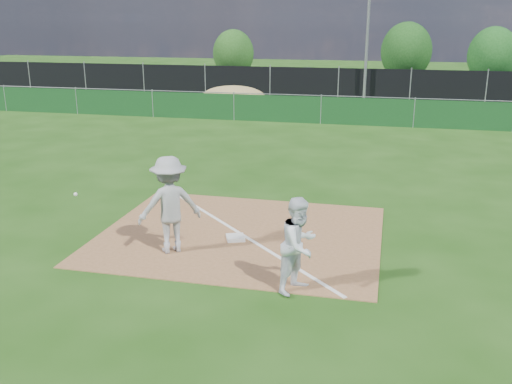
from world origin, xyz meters
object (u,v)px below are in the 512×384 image
Objects in this scene: car_left at (226,76)px; tree_right at (493,55)px; first_base at (235,238)px; car_mid at (313,78)px; runner at (299,245)px; car_right at (395,81)px; play_at_first at (170,205)px; tree_mid at (406,51)px; tree_left at (233,53)px; light_pole at (368,28)px.

tree_right is (17.45, 5.52, 1.27)m from car_left.
car_mid is at bearing 94.40° from first_base.
runner reaches higher than car_right.
tree_right is at bearing 13.29° from runner.
car_left is at bearing 45.02° from runner.
tree_right is at bearing 71.87° from play_at_first.
tree_mid is at bearing -61.00° from car_left.
play_at_first is 0.61× the size of car_left.
car_left is at bearing 106.51° from first_base.
play_at_first is at bearing -98.38° from tree_mid.
tree_left is (-1.19, 6.11, 1.12)m from car_left.
car_mid reaches higher than first_base.
play_at_first is at bearing 161.73° from car_mid.
first_base is 27.77m from car_mid.
light_pole is 11.23m from tree_mid.
runner is 28.05m from car_right.
first_base is 26.23m from car_right.
car_left is 1.14× the size of car_mid.
play_at_first is at bearing -96.53° from light_pole.
first_base is at bearing -179.30° from car_right.
tree_right is at bearing 73.19° from first_base.
first_base is 1.69m from play_at_first.
tree_mid is 1.07× the size of tree_right.
first_base is at bearing -96.72° from tree_mid.
car_left is at bearing 103.85° from play_at_first.
car_mid is 1.08× the size of tree_left.
tree_right reaches higher than car_right.
runner is at bearing -93.61° from tree_mid.
car_right is 1.36× the size of tree_left.
tree_mid is at bearing 81.62° from play_at_first.
car_right reaches higher than first_base.
tree_left is at bearing 43.73° from runner.
light_pole is 2.15× the size of tree_left.
runner is at bearing -89.64° from light_pole.
tree_left is at bearing 178.18° from tree_right.
car_left is at bearing -78.96° from tree_left.
light_pole is at bearing -102.21° from tree_mid.
light_pole reaches higher than car_left.
tree_mid reaches higher than tree_right.
light_pole reaches higher than first_base.
tree_right is (7.96, 33.88, 1.22)m from runner.
runner reaches higher than car_mid.
tree_mid is (2.20, 34.86, 1.37)m from runner.
tree_mid is at bearing 1.70° from tree_left.
car_mid is (-2.13, 27.68, 0.61)m from first_base.
car_right is (5.32, -1.65, 0.07)m from car_mid.
tree_mid is (11.69, 6.50, 1.42)m from car_left.
light_pole reaches higher than runner.
light_pole is 23.26m from play_at_first.
tree_right reaches higher than runner.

